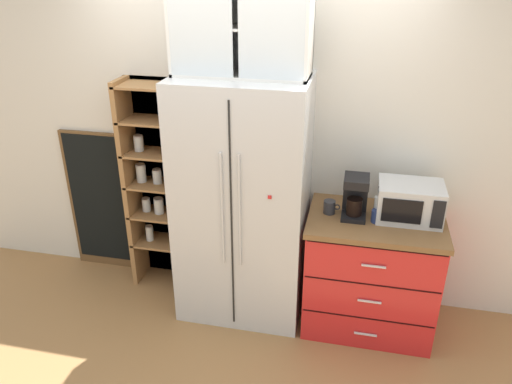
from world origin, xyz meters
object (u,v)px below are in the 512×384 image
microwave (410,202)px  coffee_maker (355,196)px  bottle_clear (378,205)px  chalkboard_menu (102,202)px  refrigerator (243,202)px  mug_charcoal (330,207)px  mug_navy (378,216)px

microwave → coffee_maker: bearing=-173.6°
bottle_clear → chalkboard_menu: size_ratio=0.20×
refrigerator → coffee_maker: (0.81, 0.00, 0.13)m
mug_charcoal → mug_navy: bearing=-10.5°
coffee_maker → microwave: bearing=6.4°
mug_charcoal → chalkboard_menu: 2.02m
microwave → bottle_clear: bearing=-165.2°
refrigerator → microwave: (1.18, 0.05, 0.11)m
refrigerator → mug_navy: refrigerator is taller
refrigerator → microwave: 1.19m
refrigerator → coffee_maker: refrigerator is taller
mug_charcoal → mug_navy: mug_charcoal is taller
refrigerator → coffee_maker: bearing=0.3°
coffee_maker → mug_charcoal: size_ratio=2.60×
bottle_clear → chalkboard_menu: 2.36m
coffee_maker → mug_navy: 0.21m
refrigerator → coffee_maker: 0.82m
mug_charcoal → chalkboard_menu: (-1.98, 0.29, -0.31)m
refrigerator → chalkboard_menu: bearing=167.5°
coffee_maker → mug_navy: bearing=-20.5°
coffee_maker → bottle_clear: 0.17m
microwave → chalkboard_menu: size_ratio=0.35×
refrigerator → bottle_clear: 0.97m
coffee_maker → mug_charcoal: bearing=179.7°
mug_charcoal → refrigerator: bearing=-179.5°
coffee_maker → chalkboard_menu: size_ratio=0.24×
bottle_clear → mug_charcoal: bearing=177.5°
mug_navy → chalkboard_menu: size_ratio=0.09×
microwave → mug_charcoal: size_ratio=3.69×
microwave → bottle_clear: size_ratio=1.76×
coffee_maker → chalkboard_menu: bearing=172.3°
refrigerator → mug_navy: 0.97m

